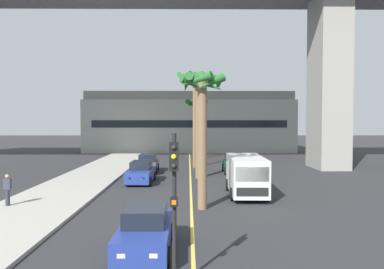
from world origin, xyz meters
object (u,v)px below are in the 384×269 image
Objects in this scene: palm_tree_farthest_median at (195,88)px; traffic_light_median_near at (174,190)px; car_queue_fourth at (145,231)px; car_queue_front at (148,164)px; palm_tree_mid_median at (196,109)px; delivery_van at (246,174)px; car_queue_second at (141,173)px; car_queue_third at (234,164)px; palm_tree_far_median at (198,94)px; palm_tree_near_median at (202,109)px; pedestrian_near_crosswalk at (7,189)px.

traffic_light_median_near is at bearing -92.20° from palm_tree_farthest_median.
traffic_light_median_near is (1.11, -2.88, 1.99)m from car_queue_fourth.
palm_tree_mid_median is (4.50, 10.59, 5.13)m from car_queue_front.
delivery_van is at bearing -82.82° from palm_tree_mid_median.
car_queue_second is 9.03m from car_queue_third.
car_queue_third is 0.50× the size of palm_tree_far_median.
palm_tree_far_median reaches higher than delivery_van.
car_queue_third is 0.59× the size of palm_tree_near_median.
traffic_light_median_near reaches higher than delivery_van.
car_queue_fourth is at bearing -82.01° from car_queue_second.
palm_tree_mid_median is (0.19, 24.02, 0.71)m from palm_tree_near_median.
traffic_light_median_near reaches higher than car_queue_fourth.
delivery_van reaches higher than car_queue_second.
palm_tree_far_median is at bearing 81.95° from car_queue_fourth.
palm_tree_farthest_median is at bearing 58.47° from pedestrian_near_crosswalk.
palm_tree_near_median reaches higher than delivery_van.
car_queue_third is 0.45× the size of palm_tree_farthest_median.
pedestrian_near_crosswalk is (-12.83, -3.16, -0.29)m from delivery_van.
palm_tree_far_median is (-0.12, -14.05, 0.74)m from palm_tree_mid_median.
traffic_light_median_near reaches higher than car_queue_third.
palm_tree_mid_median is (1.28, 32.96, 3.14)m from traffic_light_median_near.
car_queue_second is 11.59m from palm_tree_farthest_median.
car_queue_fourth is at bearing -98.05° from palm_tree_far_median.
palm_tree_farthest_median is (0.97, 25.35, 4.91)m from traffic_light_median_near.
car_queue_fourth is 23.60m from palm_tree_farthest_median.
car_queue_second is 17.34m from palm_tree_mid_median.
car_queue_second is 0.59× the size of palm_tree_near_median.
palm_tree_farthest_median is (-3.37, 3.25, 6.91)m from car_queue_third.
palm_tree_farthest_median reaches higher than car_queue_third.
car_queue_third is 9.81m from delivery_van.
palm_tree_farthest_median reaches higher than delivery_van.
delivery_van is 0.75× the size of palm_tree_near_median.
car_queue_second is at bearing -115.87° from palm_tree_farthest_median.
car_queue_third is at bearing 76.10° from palm_tree_near_median.
car_queue_second is (0.13, -5.39, 0.00)m from car_queue_front.
car_queue_fourth is 3.67m from traffic_light_median_near.
palm_tree_far_median is (4.38, -3.46, 5.87)m from car_queue_front.
delivery_van is 0.58× the size of palm_tree_farthest_median.
palm_tree_farthest_median is at bearing 35.40° from car_queue_front.
palm_tree_near_median is at bearing -90.40° from palm_tree_far_median.
palm_tree_farthest_median is (2.08, 22.47, 6.91)m from car_queue_fourth.
palm_tree_far_median reaches higher than car_queue_third.
palm_tree_near_median is 10.08m from palm_tree_far_median.
car_queue_second is at bearing -88.58° from car_queue_front.
car_queue_third is 19.98m from car_queue_fourth.
car_queue_second is 2.56× the size of pedestrian_near_crosswalk.
traffic_light_median_near is at bearing -68.93° from car_queue_fourth.
palm_tree_far_median reaches higher than traffic_light_median_near.
car_queue_second is at bearing -105.27° from palm_tree_mid_median.
delivery_van is (-0.47, -9.78, 0.57)m from car_queue_third.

